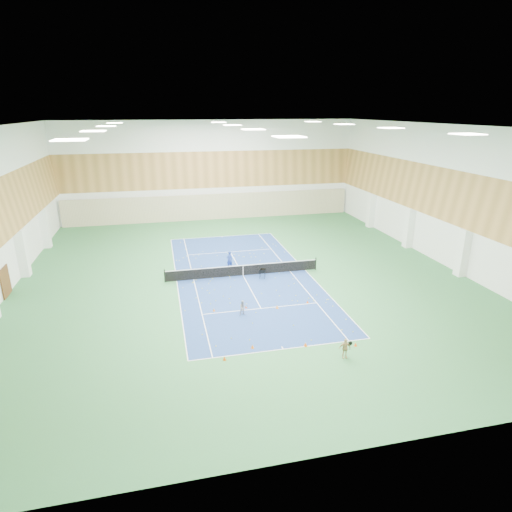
# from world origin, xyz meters

# --- Properties ---
(ground) EXTENTS (40.00, 40.00, 0.00)m
(ground) POSITION_xyz_m (0.00, 0.00, 0.00)
(ground) COLOR #2D6A3A
(ground) RESTS_ON ground
(room_shell) EXTENTS (36.00, 40.00, 12.00)m
(room_shell) POSITION_xyz_m (0.00, 0.00, 6.00)
(room_shell) COLOR white
(room_shell) RESTS_ON ground
(wood_cladding) EXTENTS (36.00, 40.00, 8.00)m
(wood_cladding) POSITION_xyz_m (0.00, 0.00, 8.00)
(wood_cladding) COLOR #B28042
(wood_cladding) RESTS_ON room_shell
(ceiling_light_grid) EXTENTS (21.40, 25.40, 0.06)m
(ceiling_light_grid) POSITION_xyz_m (0.00, 0.00, 11.92)
(ceiling_light_grid) COLOR white
(ceiling_light_grid) RESTS_ON room_shell
(court_surface) EXTENTS (10.97, 23.77, 0.01)m
(court_surface) POSITION_xyz_m (0.00, 0.00, 0.01)
(court_surface) COLOR navy
(court_surface) RESTS_ON ground
(tennis_balls_scatter) EXTENTS (10.57, 22.77, 0.07)m
(tennis_balls_scatter) POSITION_xyz_m (0.00, 0.00, 0.05)
(tennis_balls_scatter) COLOR yellow
(tennis_balls_scatter) RESTS_ON ground
(tennis_net) EXTENTS (12.80, 0.10, 1.10)m
(tennis_net) POSITION_xyz_m (0.00, 0.00, 0.55)
(tennis_net) COLOR black
(tennis_net) RESTS_ON ground
(back_curtain) EXTENTS (35.40, 0.16, 3.20)m
(back_curtain) POSITION_xyz_m (0.00, 19.75, 1.60)
(back_curtain) COLOR #C6B793
(back_curtain) RESTS_ON ground
(door_left_b) EXTENTS (0.08, 1.80, 2.20)m
(door_left_b) POSITION_xyz_m (-17.92, 0.00, 1.10)
(door_left_b) COLOR #593319
(door_left_b) RESTS_ON ground
(coach) EXTENTS (0.67, 0.57, 1.57)m
(coach) POSITION_xyz_m (-0.80, 2.02, 0.78)
(coach) COLOR #213C9A
(coach) RESTS_ON ground
(child_court) EXTENTS (0.55, 0.45, 1.03)m
(child_court) POSITION_xyz_m (-1.41, -7.03, 0.52)
(child_court) COLOR #999AA1
(child_court) RESTS_ON ground
(child_apron) EXTENTS (0.72, 0.37, 1.18)m
(child_apron) POSITION_xyz_m (3.09, -13.47, 0.59)
(child_apron) COLOR tan
(child_apron) RESTS_ON ground
(ball_cart) EXTENTS (0.62, 0.62, 0.81)m
(ball_cart) POSITION_xyz_m (1.43, -0.94, 0.41)
(ball_cart) COLOR black
(ball_cart) RESTS_ON ground
(cone_svc_a) EXTENTS (0.18, 0.18, 0.20)m
(cone_svc_a) POSITION_xyz_m (-3.26, -6.07, 0.10)
(cone_svc_a) COLOR orange
(cone_svc_a) RESTS_ON ground
(cone_svc_b) EXTENTS (0.18, 0.18, 0.19)m
(cone_svc_b) POSITION_xyz_m (-1.00, -6.06, 0.10)
(cone_svc_b) COLOR #EA3C0C
(cone_svc_b) RESTS_ON ground
(cone_svc_c) EXTENTS (0.22, 0.22, 0.24)m
(cone_svc_c) POSITION_xyz_m (1.10, -6.62, 0.12)
(cone_svc_c) COLOR orange
(cone_svc_c) RESTS_ON ground
(cone_svc_d) EXTENTS (0.18, 0.18, 0.20)m
(cone_svc_d) POSITION_xyz_m (3.46, -6.27, 0.10)
(cone_svc_d) COLOR #F0510C
(cone_svc_d) RESTS_ON ground
(cone_base_a) EXTENTS (0.21, 0.21, 0.23)m
(cone_base_a) POSITION_xyz_m (-3.49, -12.22, 0.11)
(cone_base_a) COLOR #E2560B
(cone_base_a) RESTS_ON ground
(cone_base_b) EXTENTS (0.21, 0.21, 0.23)m
(cone_base_b) POSITION_xyz_m (-1.71, -11.36, 0.12)
(cone_base_b) COLOR orange
(cone_base_b) RESTS_ON ground
(cone_base_c) EXTENTS (0.23, 0.23, 0.25)m
(cone_base_c) POSITION_xyz_m (1.38, -11.83, 0.12)
(cone_base_c) COLOR #FF620D
(cone_base_c) RESTS_ON ground
(cone_base_d) EXTENTS (0.20, 0.20, 0.22)m
(cone_base_d) POSITION_xyz_m (4.26, -12.47, 0.11)
(cone_base_d) COLOR #FA500D
(cone_base_d) RESTS_ON ground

